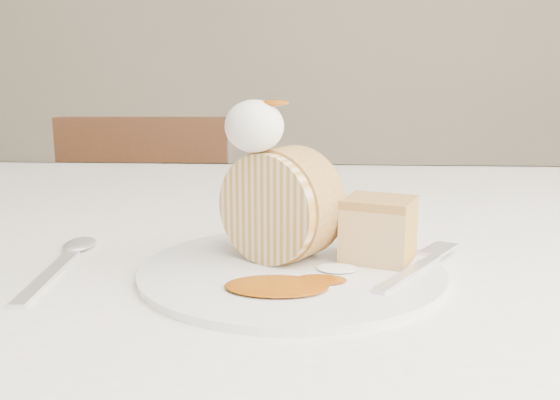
{
  "coord_description": "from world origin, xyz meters",
  "views": [
    {
      "loc": [
        0.02,
        -0.44,
        0.91
      ],
      "look_at": [
        -0.01,
        0.05,
        0.81
      ],
      "focal_mm": 40.0,
      "sensor_mm": 36.0,
      "label": 1
    }
  ],
  "objects": [
    {
      "name": "table",
      "position": [
        0.0,
        0.2,
        0.66
      ],
      "size": [
        1.4,
        0.9,
        0.75
      ],
      "color": "white",
      "rests_on": "ground"
    },
    {
      "name": "chair_far",
      "position": [
        -0.37,
        1.03,
        0.46
      ],
      "size": [
        0.4,
        0.4,
        0.81
      ],
      "rotation": [
        0.0,
        0.0,
        3.2
      ],
      "color": "brown",
      "rests_on": "ground"
    },
    {
      "name": "plate",
      "position": [
        0.0,
        0.04,
        0.75
      ],
      "size": [
        0.32,
        0.32,
        0.01
      ],
      "primitive_type": "cylinder",
      "rotation": [
        0.0,
        0.0,
        -0.35
      ],
      "color": "white",
      "rests_on": "table"
    },
    {
      "name": "roulade_slice",
      "position": [
        -0.01,
        0.06,
        0.8
      ],
      "size": [
        0.1,
        0.09,
        0.09
      ],
      "primitive_type": "cylinder",
      "rotation": [
        1.57,
        0.0,
        -0.57
      ],
      "color": "beige",
      "rests_on": "plate"
    },
    {
      "name": "cake_chunk",
      "position": [
        0.07,
        0.06,
        0.78
      ],
      "size": [
        0.07,
        0.07,
        0.05
      ],
      "primitive_type": "cube",
      "rotation": [
        0.0,
        0.0,
        -0.35
      ],
      "color": "#B08142",
      "rests_on": "plate"
    },
    {
      "name": "whipped_cream",
      "position": [
        -0.03,
        0.05,
        0.87
      ],
      "size": [
        0.05,
        0.05,
        0.04
      ],
      "primitive_type": "ellipsoid",
      "color": "white",
      "rests_on": "roulade_slice"
    },
    {
      "name": "caramel_drizzle",
      "position": [
        -0.01,
        0.05,
        0.89
      ],
      "size": [
        0.02,
        0.02,
        0.01
      ],
      "primitive_type": "ellipsoid",
      "color": "#8A3E05",
      "rests_on": "whipped_cream"
    },
    {
      "name": "caramel_pool",
      "position": [
        -0.01,
        -0.01,
        0.76
      ],
      "size": [
        0.09,
        0.07,
        0.0
      ],
      "primitive_type": null,
      "rotation": [
        0.0,
        0.0,
        -0.35
      ],
      "color": "#8A3E05",
      "rests_on": "plate"
    },
    {
      "name": "fork",
      "position": [
        0.09,
        0.02,
        0.76
      ],
      "size": [
        0.09,
        0.13,
        0.0
      ],
      "primitive_type": "cube",
      "rotation": [
        0.0,
        0.0,
        -0.56
      ],
      "color": "silver",
      "rests_on": "plate"
    },
    {
      "name": "spoon",
      "position": [
        -0.19,
        0.02,
        0.75
      ],
      "size": [
        0.04,
        0.16,
        0.0
      ],
      "primitive_type": "cube",
      "rotation": [
        0.0,
        0.0,
        0.08
      ],
      "color": "silver",
      "rests_on": "table"
    }
  ]
}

